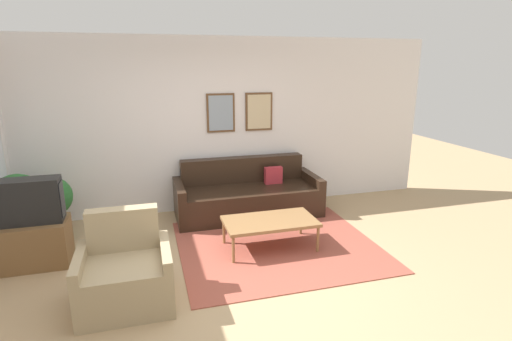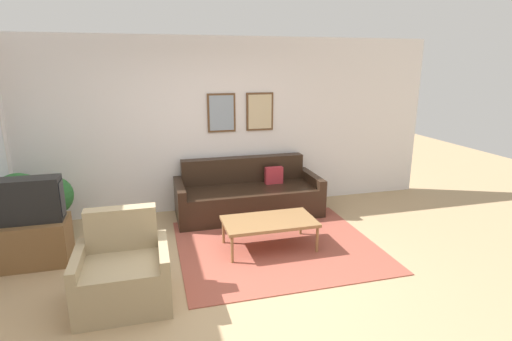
% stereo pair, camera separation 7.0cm
% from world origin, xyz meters
% --- Properties ---
extents(ground_plane, '(16.00, 16.00, 0.00)m').
position_xyz_m(ground_plane, '(0.00, 0.00, 0.00)').
color(ground_plane, tan).
extents(area_rug, '(2.51, 2.23, 0.01)m').
position_xyz_m(area_rug, '(0.84, 0.76, 0.01)').
color(area_rug, '#9E4C3D').
rests_on(area_rug, ground_plane).
extents(wall_back, '(8.00, 0.09, 2.70)m').
position_xyz_m(wall_back, '(0.01, 2.44, 1.35)').
color(wall_back, silver).
rests_on(wall_back, ground_plane).
extents(couch, '(2.21, 0.90, 0.85)m').
position_xyz_m(couch, '(0.76, 1.98, 0.30)').
color(couch, black).
rests_on(couch, ground_plane).
extents(coffee_table, '(1.16, 0.64, 0.39)m').
position_xyz_m(coffee_table, '(0.72, 0.73, 0.35)').
color(coffee_table, olive).
rests_on(coffee_table, ground_plane).
extents(tv_stand, '(0.74, 0.50, 0.53)m').
position_xyz_m(tv_stand, '(-2.04, 1.07, 0.26)').
color(tv_stand, brown).
rests_on(tv_stand, ground_plane).
extents(tv, '(0.70, 0.28, 0.52)m').
position_xyz_m(tv, '(-2.04, 1.07, 0.79)').
color(tv, black).
rests_on(tv, tv_stand).
extents(armchair, '(0.88, 0.76, 0.90)m').
position_xyz_m(armchair, '(-1.00, -0.03, 0.30)').
color(armchair, tan).
rests_on(armchair, ground_plane).
extents(potted_plant_tall, '(0.63, 0.63, 1.02)m').
position_xyz_m(potted_plant_tall, '(-2.25, 1.41, 0.66)').
color(potted_plant_tall, slate).
rests_on(potted_plant_tall, ground_plane).
extents(potted_plant_by_window, '(0.53, 0.53, 0.83)m').
position_xyz_m(potted_plant_by_window, '(-1.99, 1.91, 0.54)').
color(potted_plant_by_window, '#383D42').
rests_on(potted_plant_by_window, ground_plane).
extents(potted_plant_small, '(0.59, 0.59, 0.94)m').
position_xyz_m(potted_plant_small, '(-2.16, 1.46, 0.62)').
color(potted_plant_small, beige).
rests_on(potted_plant_small, ground_plane).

